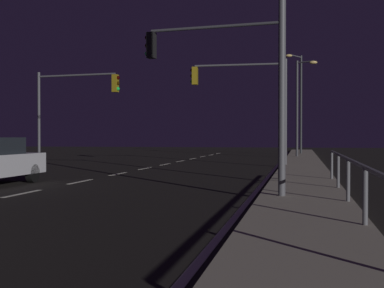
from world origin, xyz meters
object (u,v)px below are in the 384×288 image
at_px(traffic_light_far_right, 243,90).
at_px(street_lamp_far_end, 300,99).
at_px(street_lamp_corner, 299,95).
at_px(traffic_light_far_left, 74,98).
at_px(traffic_light_mid_right, 219,65).

height_order(traffic_light_far_right, street_lamp_far_end, street_lamp_far_end).
distance_m(traffic_light_far_right, street_lamp_corner, 18.55).
bearing_deg(traffic_light_far_left, street_lamp_far_end, 44.19).
bearing_deg(traffic_light_far_left, street_lamp_corner, 56.59).
bearing_deg(traffic_light_mid_right, street_lamp_corner, 84.47).
xyz_separation_m(traffic_light_far_left, traffic_light_far_right, (9.42, 0.25, 0.29)).
bearing_deg(traffic_light_far_right, traffic_light_mid_right, -89.10).
relative_size(traffic_light_mid_right, traffic_light_far_right, 1.02).
distance_m(traffic_light_mid_right, street_lamp_corner, 27.80).
distance_m(traffic_light_far_left, traffic_light_far_right, 9.43).
bearing_deg(street_lamp_corner, traffic_light_mid_right, -95.53).
bearing_deg(street_lamp_corner, traffic_light_far_left, -123.41).
distance_m(traffic_light_mid_right, street_lamp_far_end, 21.28).
xyz_separation_m(traffic_light_far_right, street_lamp_far_end, (2.93, 11.75, 0.28)).
xyz_separation_m(traffic_light_mid_right, traffic_light_far_left, (-9.57, 9.09, -0.37)).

